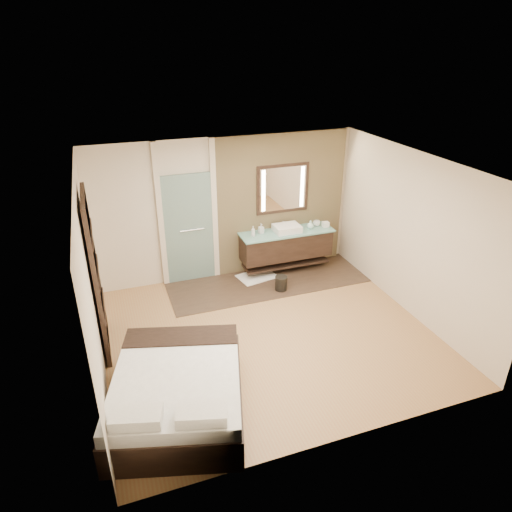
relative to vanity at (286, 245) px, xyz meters
name	(u,v)px	position (x,y,z in m)	size (l,w,h in m)	color
floor	(269,334)	(-1.10, -1.92, -0.58)	(5.00, 5.00, 0.00)	#A67045
tile_strip	(268,282)	(-0.50, -0.32, -0.57)	(3.80, 1.30, 0.01)	#36261D
stone_wall	(281,203)	(0.00, 0.29, 0.77)	(2.60, 0.08, 2.70)	tan
vanity	(286,245)	(0.00, 0.00, 0.00)	(1.85, 0.55, 0.88)	black
mirror_unit	(283,189)	(0.00, 0.24, 1.07)	(1.06, 0.04, 0.96)	black
frosted_door	(189,225)	(-1.85, 0.28, 0.56)	(1.10, 0.12, 2.70)	#A7D3CA
shoji_partition	(96,274)	(-3.53, -1.32, 0.63)	(0.06, 1.20, 2.40)	black
bed	(178,391)	(-2.75, -3.08, -0.27)	(2.03, 2.30, 0.75)	black
bath_mat	(257,276)	(-0.64, -0.07, -0.56)	(0.72, 0.50, 0.02)	white
waste_bin	(281,283)	(-0.38, -0.69, -0.44)	(0.23, 0.23, 0.28)	black
tissue_box	(326,224)	(0.82, -0.05, 0.33)	(0.12, 0.12, 0.10)	white
soap_bottle_a	(253,231)	(-0.69, -0.01, 0.38)	(0.08, 0.08, 0.20)	silver
soap_bottle_b	(261,228)	(-0.50, 0.08, 0.38)	(0.09, 0.09, 0.19)	#B2B2B2
soap_bottle_c	(310,225)	(0.49, -0.03, 0.37)	(0.13, 0.13, 0.17)	silver
cup	(317,223)	(0.67, 0.05, 0.34)	(0.13, 0.13, 0.11)	silver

